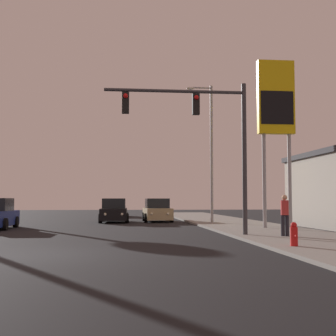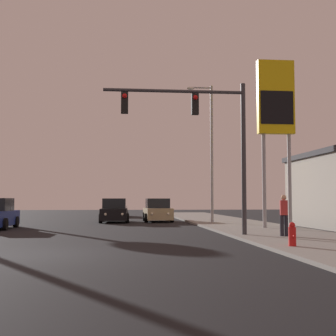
# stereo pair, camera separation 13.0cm
# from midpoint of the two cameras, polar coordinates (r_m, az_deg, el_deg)

# --- Properties ---
(ground_plane) EXTENTS (120.00, 120.00, 0.00)m
(ground_plane) POSITION_cam_midpoint_polar(r_m,az_deg,el_deg) (14.32, -15.17, -10.14)
(ground_plane) COLOR black
(sidewalk_right) EXTENTS (5.00, 60.00, 0.12)m
(sidewalk_right) POSITION_cam_midpoint_polar(r_m,az_deg,el_deg) (25.15, 11.02, -7.31)
(sidewalk_right) COLOR gray
(sidewalk_right) RESTS_ON ground
(car_tan) EXTENTS (2.04, 4.33, 1.68)m
(car_tan) POSITION_cam_midpoint_polar(r_m,az_deg,el_deg) (34.13, -1.17, -5.28)
(car_tan) COLOR tan
(car_tan) RESTS_ON ground
(car_silver) EXTENTS (2.04, 4.34, 1.68)m
(car_silver) POSITION_cam_midpoint_polar(r_m,az_deg,el_deg) (44.83, -6.15, -4.93)
(car_silver) COLOR #B7B7BC
(car_silver) RESTS_ON ground
(car_black) EXTENTS (2.04, 4.33, 1.68)m
(car_black) POSITION_cam_midpoint_polar(r_m,az_deg,el_deg) (33.43, -6.45, -5.29)
(car_black) COLOR black
(car_black) RESTS_ON ground
(traffic_light_mast) EXTENTS (6.11, 0.36, 6.50)m
(traffic_light_mast) POSITION_cam_midpoint_polar(r_m,az_deg,el_deg) (20.11, 4.71, 4.90)
(traffic_light_mast) COLOR #38383D
(traffic_light_mast) RESTS_ON sidewalk_right
(street_lamp) EXTENTS (1.74, 0.24, 9.00)m
(street_lamp) POSITION_cam_midpoint_polar(r_m,az_deg,el_deg) (30.79, 5.24, 2.70)
(street_lamp) COLOR #99999E
(street_lamp) RESTS_ON sidewalk_right
(gas_station_sign) EXTENTS (2.00, 0.42, 9.00)m
(gas_station_sign) POSITION_cam_midpoint_polar(r_m,az_deg,el_deg) (26.07, 13.14, 7.33)
(gas_station_sign) COLOR #99999E
(gas_station_sign) RESTS_ON sidewalk_right
(fire_hydrant) EXTENTS (0.24, 0.34, 0.76)m
(fire_hydrant) POSITION_cam_midpoint_polar(r_m,az_deg,el_deg) (15.56, 15.14, -7.83)
(fire_hydrant) COLOR red
(fire_hydrant) RESTS_ON sidewalk_right
(pedestrian_on_sidewalk) EXTENTS (0.34, 0.32, 1.67)m
(pedestrian_on_sidewalk) POSITION_cam_midpoint_polar(r_m,az_deg,el_deg) (19.66, 14.13, -5.40)
(pedestrian_on_sidewalk) COLOR #23232D
(pedestrian_on_sidewalk) RESTS_ON sidewalk_right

